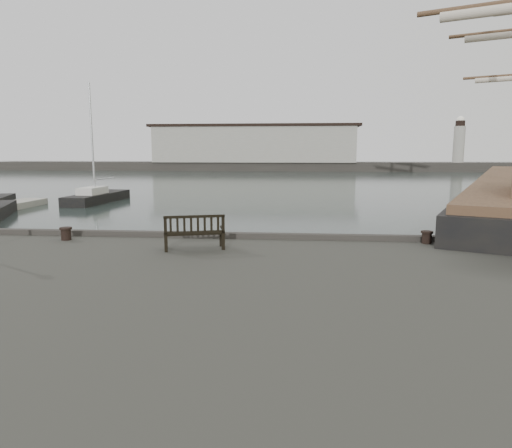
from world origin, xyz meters
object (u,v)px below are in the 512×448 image
(bench, at_px, (194,239))
(bollard_right, at_px, (427,237))
(bollard_left, at_px, (66,234))
(yacht_d, at_px, (98,200))

(bench, relative_size, bollard_right, 4.73)
(bollard_left, distance_m, yacht_d, 26.54)
(bollard_left, xyz_separation_m, yacht_d, (-10.02, 24.53, -1.53))
(bollard_left, height_order, yacht_d, yacht_d)
(bench, xyz_separation_m, bollard_left, (-4.50, 1.04, -0.11))
(yacht_d, bearing_deg, bench, -57.01)
(bench, bearing_deg, yacht_d, 103.19)
(bollard_right, bearing_deg, yacht_d, 131.90)
(bollard_right, distance_m, yacht_d, 32.35)
(bench, distance_m, bollard_left, 4.62)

